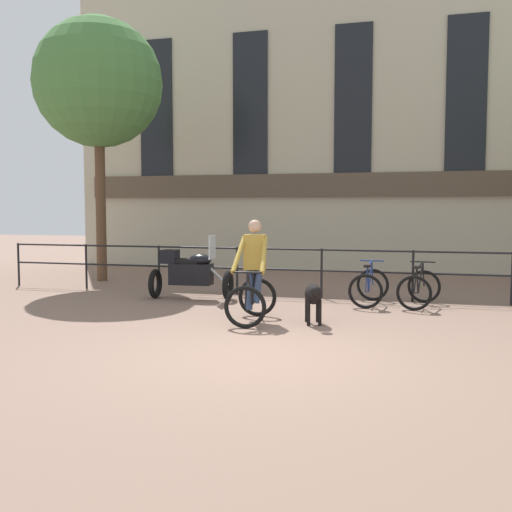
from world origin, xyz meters
TOP-DOWN VIEW (x-y plane):
  - ground_plane at (0.00, 0.00)m, footprint 60.00×60.00m
  - canal_railing at (-0.00, 5.20)m, footprint 15.05×0.05m
  - building_facade at (0.00, 10.99)m, footprint 18.00×0.72m
  - cyclist_with_bike at (-0.69, 2.30)m, footprint 0.79×1.23m
  - dog at (0.35, 2.24)m, footprint 0.41×0.87m
  - parked_motorcycle at (-2.60, 4.24)m, footprint 1.74×0.75m
  - parked_bicycle_near_lamp at (1.06, 4.54)m, footprint 0.71×1.14m
  - parked_bicycle_mid_left at (2.01, 4.54)m, footprint 0.84×1.21m
  - tree_canalside_left at (-6.04, 6.64)m, footprint 3.29×3.29m

SIDE VIEW (x-z plane):
  - ground_plane at x=0.00m, z-range 0.00..0.00m
  - parked_bicycle_near_lamp at x=1.06m, z-range -0.07..0.79m
  - parked_bicycle_mid_left at x=2.01m, z-range -0.07..0.79m
  - dog at x=0.35m, z-range 0.14..0.81m
  - parked_motorcycle at x=-2.60m, z-range -0.11..1.24m
  - canal_railing at x=0.00m, z-range 0.18..1.23m
  - cyclist_with_bike at x=-0.69m, z-range -0.09..1.61m
  - building_facade at x=0.00m, z-range -0.02..8.75m
  - tree_canalside_left at x=-6.04m, z-range 1.71..8.46m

